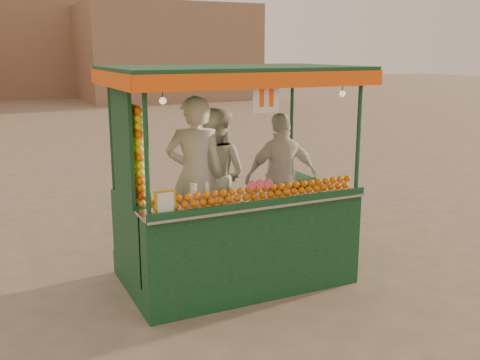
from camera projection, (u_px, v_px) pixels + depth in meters
name	position (u px, v px, depth m)	size (l,w,h in m)	color
ground	(235.00, 272.00, 6.65)	(90.00, 90.00, 0.00)	brown
building_right	(166.00, 53.00, 30.11)	(9.00, 6.00, 5.00)	#87654C
juice_cart	(232.00, 216.00, 6.19)	(2.68, 1.74, 2.44)	#0E3419
vendor_left	(195.00, 176.00, 6.33)	(0.77, 0.62, 1.83)	silver
vendor_middle	(216.00, 175.00, 6.76)	(0.99, 1.02, 1.65)	beige
vendor_right	(281.00, 177.00, 6.81)	(0.98, 0.51, 1.59)	silver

